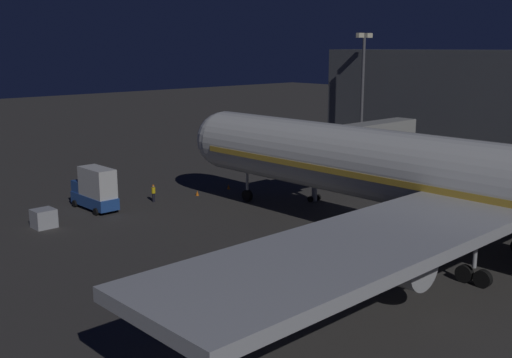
# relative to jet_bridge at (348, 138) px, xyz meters

# --- Properties ---
(ground_plane) EXTENTS (320.00, 320.00, 0.00)m
(ground_plane) POSITION_rel_jet_bridge_xyz_m (10.39, 10.31, -5.99)
(ground_plane) COLOR #383533
(jet_bridge) EXTENTS (18.98, 3.40, 7.53)m
(jet_bridge) POSITION_rel_jet_bridge_xyz_m (0.00, 0.00, 0.00)
(jet_bridge) COLOR #9E9E99
(jet_bridge) RESTS_ON ground_plane
(apron_floodlight_mast) EXTENTS (2.90, 0.50, 17.29)m
(apron_floodlight_mast) POSITION_rel_jet_bridge_xyz_m (-15.11, -9.73, 4.09)
(apron_floodlight_mast) COLOR #59595E
(apron_floodlight_mast) RESTS_ON ground_plane
(catering_truck) EXTENTS (2.36, 6.00, 4.22)m
(catering_truck) POSITION_rel_jet_bridge_xyz_m (23.33, -12.29, -3.91)
(catering_truck) COLOR #234C9E
(catering_truck) RESTS_ON ground_plane
(baggage_container_near_belt) EXTENTS (1.85, 1.74, 1.64)m
(baggage_container_near_belt) POSITION_rel_jet_bridge_xyz_m (29.63, -10.02, -5.17)
(baggage_container_near_belt) COLOR #B7BABF
(baggage_container_near_belt) RESTS_ON ground_plane
(ground_crew_marshaller_fwd) EXTENTS (0.40, 0.40, 1.81)m
(ground_crew_marshaller_fwd) POSITION_rel_jet_bridge_xyz_m (17.54, -10.99, -4.98)
(ground_crew_marshaller_fwd) COLOR black
(ground_crew_marshaller_fwd) RESTS_ON ground_plane
(traffic_cone_nose_port) EXTENTS (0.36, 0.36, 0.55)m
(traffic_cone_nose_port) POSITION_rel_jet_bridge_xyz_m (8.19, -10.13, -5.71)
(traffic_cone_nose_port) COLOR orange
(traffic_cone_nose_port) RESTS_ON ground_plane
(traffic_cone_nose_starboard) EXTENTS (0.36, 0.36, 0.55)m
(traffic_cone_nose_starboard) POSITION_rel_jet_bridge_xyz_m (12.59, -10.13, -5.71)
(traffic_cone_nose_starboard) COLOR orange
(traffic_cone_nose_starboard) RESTS_ON ground_plane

